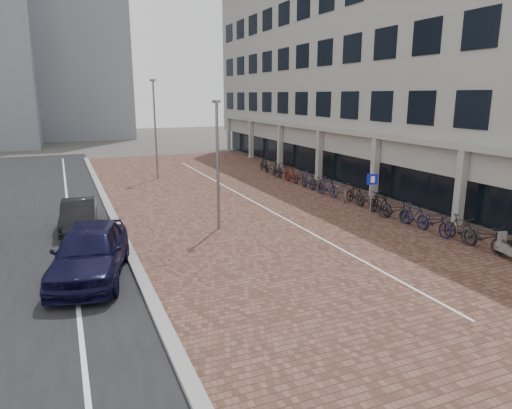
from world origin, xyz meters
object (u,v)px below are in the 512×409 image
Objects in this scene: car_navy at (90,251)px; car_dark at (79,215)px; scooter_front at (511,248)px; parking_sign at (371,191)px.

car_dark is at bearing 104.28° from car_navy.
scooter_front is at bearing -30.61° from car_dark.
parking_sign is at bearing -13.41° from car_dark.
parking_sign is at bearing 114.94° from scooter_front.
parking_sign reaches higher than car_dark.
car_dark is at bearing -174.26° from parking_sign.
parking_sign reaches higher than car_navy.
car_navy reaches higher than scooter_front.
car_dark reaches higher than scooter_front.
car_dark is 2.83× the size of scooter_front.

